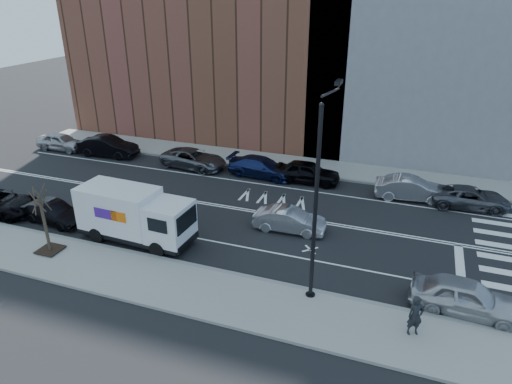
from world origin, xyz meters
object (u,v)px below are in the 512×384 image
Objects in this scene: far_parked_b at (108,146)px; pedestrian at (415,316)px; driving_sedan at (290,220)px; far_parked_a at (61,142)px; fedex_van at (134,215)px; near_parked_front at (466,297)px.

far_parked_b is 28.81m from pedestrian.
far_parked_a is at bearing 69.91° from driving_sedan.
fedex_van reaches higher than far_parked_a.
driving_sedan is 9.93m from pedestrian.
driving_sedan is 2.35× the size of pedestrian.
near_parked_front is 2.63× the size of pedestrian.
near_parked_front is at bearing 0.94° from fedex_van.
fedex_van is 3.79× the size of pedestrian.
pedestrian is at bearing -122.55° from far_parked_b.
far_parked_b is 29.58m from near_parked_front.
far_parked_a is 0.93× the size of near_parked_front.
far_parked_b is 1.22× the size of driving_sedan.
far_parked_a is at bearing 145.89° from fedex_van.
fedex_van is at bearing 91.76° from near_parked_front.
driving_sedan is (7.76, 3.98, -0.90)m from fedex_van.
near_parked_front is 3.13m from pedestrian.
fedex_van is at bearing 114.60° from driving_sedan.
pedestrian reaches higher than far_parked_b.
pedestrian is at bearing -136.08° from driving_sedan.
pedestrian is at bearing -115.54° from far_parked_a.
fedex_van reaches higher than pedestrian.
far_parked_b is 19.35m from driving_sedan.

